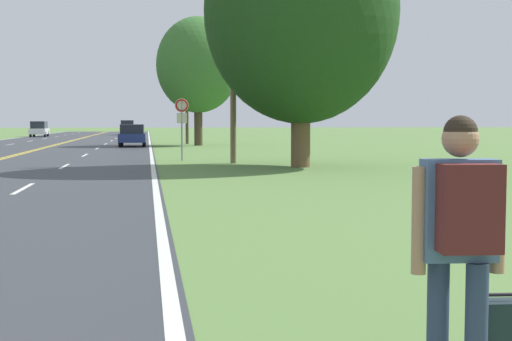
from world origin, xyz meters
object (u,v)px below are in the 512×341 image
Objects in this scene: car_dark_green_suv_mid_far at (127,127)px; car_dark_blue_hatchback_approaching at (132,135)px; hitchhiker_person at (461,225)px; traffic_sign at (182,114)px; car_white_van_mid_near at (39,129)px; tree_far_back at (198,65)px; tree_right_cluster at (301,12)px.

car_dark_blue_hatchback_approaching is at bearing 1.86° from car_dark_green_suv_mid_far.
traffic_sign is (-0.40, 26.96, 0.97)m from hitchhiker_person.
car_white_van_mid_near reaches higher than car_dark_blue_hatchback_approaching.
hitchhiker_person is 87.17m from car_dark_green_suv_mid_far.
car_dark_blue_hatchback_approaching is 0.89× the size of car_dark_green_suv_mid_far.
car_white_van_mid_near is at bearing -45.37° from car_dark_green_suv_mid_far.
traffic_sign is at bearing -165.66° from car_white_van_mid_near.
traffic_sign reaches higher than car_white_van_mid_near.
tree_far_back is (2.09, 19.36, 3.62)m from traffic_sign.
traffic_sign is 0.67× the size of car_white_van_mid_near.
traffic_sign is at bearing 5.75° from hitchhiker_person.
car_dark_blue_hatchback_approaching is at bearing -162.09° from car_white_van_mid_near.
tree_far_back reaches higher than traffic_sign.
tree_right_cluster is 2.15× the size of car_dark_green_suv_mid_far.
car_dark_green_suv_mid_far is at bearing 98.41° from tree_far_back.
tree_right_cluster is (4.15, -5.10, 3.68)m from traffic_sign.
car_dark_green_suv_mid_far is (-4.33, 87.06, -0.08)m from hitchhiker_person.
hitchhiker_person is at bearing -92.09° from tree_far_back.
traffic_sign is 60.24m from car_dark_green_suv_mid_far.
tree_far_back reaches higher than car_dark_blue_hatchback_approaching.
tree_right_cluster is at bearing -163.00° from car_white_van_mid_near.
car_dark_blue_hatchback_approaching is (-2.48, 17.91, -1.22)m from traffic_sign.
hitchhiker_person is at bearing 4.34° from car_dark_blue_hatchback_approaching.
car_dark_green_suv_mid_far is at bearing -177.34° from car_dark_blue_hatchback_approaching.
traffic_sign is at bearing 129.15° from tree_right_cluster.
tree_far_back is at bearing 108.22° from car_dark_blue_hatchback_approaching.
hitchhiker_person is 44.97m from car_dark_blue_hatchback_approaching.
hitchhiker_person is 0.18× the size of tree_right_cluster.
car_dark_blue_hatchback_approaching is at bearing -162.45° from tree_far_back.
car_dark_green_suv_mid_far is at bearing 93.75° from traffic_sign.
tree_right_cluster is at bearing -4.84° from hitchhiker_person.
hitchhiker_person is 0.38× the size of car_dark_green_suv_mid_far.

